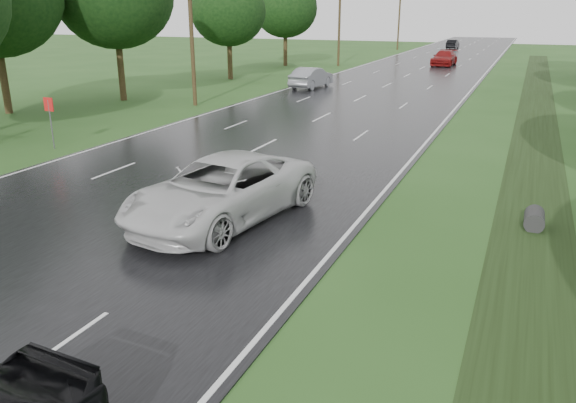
{
  "coord_description": "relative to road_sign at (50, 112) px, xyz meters",
  "views": [
    {
      "loc": [
        10.89,
        -6.62,
        5.92
      ],
      "look_at": [
        5.59,
        5.83,
        1.3
      ],
      "focal_mm": 35.0,
      "sensor_mm": 36.0,
      "label": 1
    }
  ],
  "objects": [
    {
      "name": "utility_pole_distant",
      "position": [
        -0.7,
        73.0,
        3.55
      ],
      "size": [
        1.6,
        0.26,
        10.0
      ],
      "color": "#382B17",
      "rests_on": "ground"
    },
    {
      "name": "drainage_ditch",
      "position": [
        20.0,
        6.71,
        -1.61
      ],
      "size": [
        2.2,
        120.0,
        0.56
      ],
      "color": "black",
      "rests_on": "ground"
    },
    {
      "name": "edge_stripe_east",
      "position": [
        15.25,
        33.0,
        -1.6
      ],
      "size": [
        0.12,
        180.0,
        0.01
      ],
      "primitive_type": "cube",
      "color": "silver",
      "rests_on": "road"
    },
    {
      "name": "road_sign",
      "position": [
        0.0,
        0.0,
        0.0
      ],
      "size": [
        0.5,
        0.06,
        2.3
      ],
      "color": "slate",
      "rests_on": "ground"
    },
    {
      "name": "utility_pole_mid",
      "position": [
        -0.7,
        13.0,
        3.55
      ],
      "size": [
        1.6,
        0.26,
        10.0
      ],
      "color": "#382B17",
      "rests_on": "ground"
    },
    {
      "name": "center_line",
      "position": [
        8.5,
        33.0,
        -1.6
      ],
      "size": [
        0.12,
        180.0,
        0.01
      ],
      "primitive_type": "cube",
      "color": "silver",
      "rests_on": "road"
    },
    {
      "name": "silver_sedan",
      "position": [
        3.3,
        23.94,
        -0.8
      ],
      "size": [
        2.14,
        5.02,
        1.61
      ],
      "primitive_type": "imported",
      "rotation": [
        0.0,
        0.0,
        3.05
      ],
      "color": "gray",
      "rests_on": "road"
    },
    {
      "name": "road",
      "position": [
        8.5,
        33.0,
        -1.62
      ],
      "size": [
        14.0,
        180.0,
        0.04
      ],
      "primitive_type": "cube",
      "color": "black",
      "rests_on": "ground"
    },
    {
      "name": "tree_west_f",
      "position": [
        -6.3,
        41.0,
        4.49
      ],
      "size": [
        7.0,
        7.0,
        9.29
      ],
      "color": "#382B17",
      "rests_on": "ground"
    },
    {
      "name": "far_car_red",
      "position": [
        10.2,
        47.81,
        -0.79
      ],
      "size": [
        2.46,
        5.68,
        1.63
      ],
      "primitive_type": "imported",
      "rotation": [
        0.0,
        0.0,
        -0.03
      ],
      "color": "maroon",
      "rests_on": "road"
    },
    {
      "name": "white_pickup",
      "position": [
        11.5,
        -5.04,
        -0.69
      ],
      "size": [
        4.06,
        7.0,
        1.83
      ],
      "primitive_type": "imported",
      "rotation": [
        0.0,
        0.0,
        -0.16
      ],
      "color": "silver",
      "rests_on": "road"
    },
    {
      "name": "far_car_dark",
      "position": [
        7.14,
        78.19,
        -0.9
      ],
      "size": [
        1.65,
        4.33,
        1.41
      ],
      "primitive_type": "imported",
      "rotation": [
        0.0,
        0.0,
        3.11
      ],
      "color": "black",
      "rests_on": "road"
    },
    {
      "name": "edge_stripe_west",
      "position": [
        1.75,
        33.0,
        -1.6
      ],
      "size": [
        0.12,
        180.0,
        0.01
      ],
      "primitive_type": "cube",
      "color": "silver",
      "rests_on": "road"
    },
    {
      "name": "tree_west_d",
      "position": [
        -5.7,
        27.0,
        4.18
      ],
      "size": [
        6.6,
        6.6,
        8.8
      ],
      "color": "#382B17",
      "rests_on": "ground"
    },
    {
      "name": "utility_pole_far",
      "position": [
        -0.7,
        43.0,
        3.55
      ],
      "size": [
        1.6,
        0.26,
        10.0
      ],
      "color": "#382B17",
      "rests_on": "ground"
    }
  ]
}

